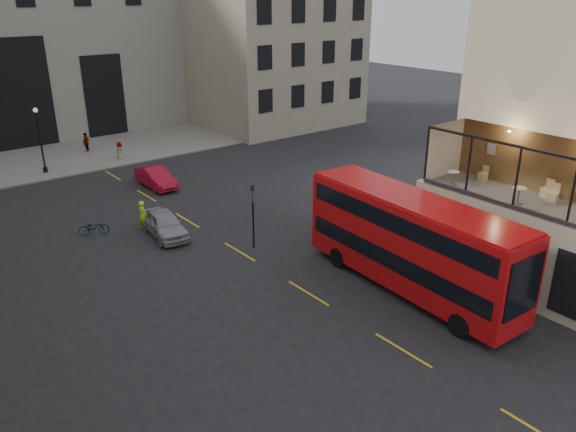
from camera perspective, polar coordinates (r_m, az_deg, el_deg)
ground at (r=25.65m, az=14.53°, el=-11.44°), size 140.00×140.00×0.00m
host_frontage at (r=29.58m, az=22.66°, el=-2.86°), size 3.00×11.00×4.50m
cafe_floor at (r=28.76m, az=23.32°, el=1.31°), size 3.00×10.00×0.10m
building_right at (r=64.52m, az=-2.89°, el=18.93°), size 16.60×18.60×20.00m
pavement_far at (r=53.36m, az=-24.61°, el=5.03°), size 40.00×12.00×0.12m
traffic_light_near at (r=31.59m, az=-3.59°, el=0.79°), size 0.16×0.20×3.80m
street_lamp_b at (r=49.02m, az=-23.78°, el=6.64°), size 0.36×0.36×5.33m
bus_near at (r=27.62m, az=12.42°, el=-2.35°), size 3.42×12.13×4.79m
car_a at (r=34.53m, az=-12.42°, el=-0.80°), size 2.34×4.62×1.51m
car_b at (r=43.38m, az=-13.29°, el=3.83°), size 1.58×4.47×1.47m
bicycle at (r=35.98m, az=-19.12°, el=-1.10°), size 1.83×1.25×0.91m
cyclist at (r=35.63m, az=-14.54°, el=0.06°), size 0.53×0.74×1.89m
pedestrian_c at (r=54.61m, az=-19.81°, el=7.03°), size 1.09×1.06×1.84m
pedestrian_d at (r=51.23m, az=-16.73°, el=6.34°), size 0.72×0.90×1.60m
cafe_table_mid at (r=28.01m, az=22.41°, el=2.18°), size 0.63×0.63×0.79m
cafe_table_far at (r=29.68m, az=16.44°, el=3.92°), size 0.57×0.57×0.72m
cafe_chair_b at (r=28.88m, az=25.26°, el=1.78°), size 0.54×0.54×0.93m
cafe_chair_c at (r=29.56m, az=24.80°, el=2.26°), size 0.49×0.49×0.87m
cafe_chair_d at (r=30.94m, az=19.18°, el=3.86°), size 0.43×0.43×0.79m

